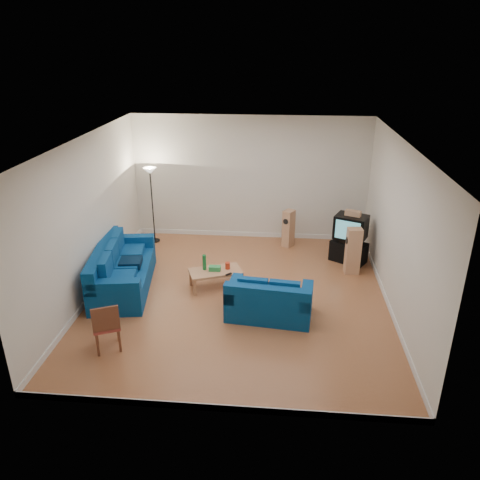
# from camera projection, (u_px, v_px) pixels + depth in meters

# --- Properties ---
(room) EXTENTS (6.01, 6.51, 3.21)m
(room) POSITION_uv_depth(u_px,v_px,m) (238.00, 227.00, 9.01)
(room) COLOR brown
(room) RESTS_ON ground
(sofa_three_seat) EXTENTS (1.39, 2.56, 0.94)m
(sofa_three_seat) POSITION_uv_depth(u_px,v_px,m) (121.00, 272.00, 9.86)
(sofa_three_seat) COLOR navy
(sofa_three_seat) RESTS_ON ground
(sofa_loveseat) EXTENTS (1.67, 1.05, 0.79)m
(sofa_loveseat) POSITION_uv_depth(u_px,v_px,m) (269.00, 303.00, 8.81)
(sofa_loveseat) COLOR navy
(sofa_loveseat) RESTS_ON ground
(coffee_table) EXTENTS (1.21, 0.90, 0.39)m
(coffee_table) POSITION_uv_depth(u_px,v_px,m) (215.00, 273.00, 9.87)
(coffee_table) COLOR tan
(coffee_table) RESTS_ON ground
(bottle) EXTENTS (0.08, 0.08, 0.33)m
(bottle) POSITION_uv_depth(u_px,v_px,m) (204.00, 262.00, 9.83)
(bottle) COLOR #197233
(bottle) RESTS_ON coffee_table
(tissue_box) EXTENTS (0.25, 0.14, 0.10)m
(tissue_box) POSITION_uv_depth(u_px,v_px,m) (215.00, 268.00, 9.83)
(tissue_box) COLOR green
(tissue_box) RESTS_ON coffee_table
(red_canister) EXTENTS (0.14, 0.14, 0.14)m
(red_canister) POSITION_uv_depth(u_px,v_px,m) (228.00, 266.00, 9.90)
(red_canister) COLOR red
(red_canister) RESTS_ON coffee_table
(remote) EXTENTS (0.14, 0.14, 0.02)m
(remote) POSITION_uv_depth(u_px,v_px,m) (229.00, 274.00, 9.68)
(remote) COLOR black
(remote) RESTS_ON coffee_table
(tv_stand) EXTENTS (0.92, 0.81, 0.49)m
(tv_stand) POSITION_uv_depth(u_px,v_px,m) (348.00, 252.00, 11.07)
(tv_stand) COLOR black
(tv_stand) RESTS_ON ground
(av_receiver) EXTENTS (0.51, 0.49, 0.09)m
(av_receiver) POSITION_uv_depth(u_px,v_px,m) (350.00, 241.00, 10.92)
(av_receiver) COLOR black
(av_receiver) RESTS_ON tv_stand
(television) EXTENTS (0.86, 0.77, 0.55)m
(television) POSITION_uv_depth(u_px,v_px,m) (351.00, 227.00, 10.88)
(television) COLOR black
(television) RESTS_ON av_receiver
(centre_speaker) EXTENTS (0.38, 0.27, 0.12)m
(centre_speaker) POSITION_uv_depth(u_px,v_px,m) (353.00, 213.00, 10.75)
(centre_speaker) COLOR tan
(centre_speaker) RESTS_ON television
(speaker_left) EXTENTS (0.34, 0.36, 0.96)m
(speaker_left) POSITION_uv_depth(u_px,v_px,m) (288.00, 228.00, 11.82)
(speaker_left) COLOR tan
(speaker_left) RESTS_ON ground
(speaker_right) EXTENTS (0.35, 0.28, 1.07)m
(speaker_right) POSITION_uv_depth(u_px,v_px,m) (353.00, 251.00, 10.41)
(speaker_right) COLOR tan
(speaker_right) RESTS_ON ground
(floor_lamp) EXTENTS (0.34, 0.34, 1.97)m
(floor_lamp) POSITION_uv_depth(u_px,v_px,m) (151.00, 181.00, 11.66)
(floor_lamp) COLOR black
(floor_lamp) RESTS_ON ground
(dining_chair) EXTENTS (0.57, 0.57, 0.91)m
(dining_chair) POSITION_uv_depth(u_px,v_px,m) (106.00, 325.00, 7.77)
(dining_chair) COLOR brown
(dining_chair) RESTS_ON ground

